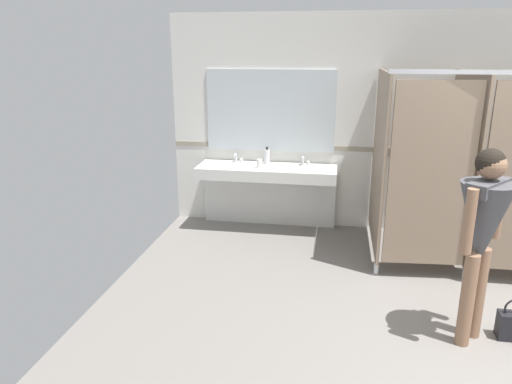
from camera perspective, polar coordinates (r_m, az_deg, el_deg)
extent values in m
cube|color=silver|center=(6.47, 24.90, 6.99)|extent=(7.67, 0.12, 2.71)
cube|color=#9E937F|center=(6.46, 24.71, 4.23)|extent=(7.67, 0.01, 0.06)
cube|color=silver|center=(6.07, 1.28, 2.40)|extent=(1.76, 0.55, 0.14)
cube|color=silver|center=(6.41, 1.57, -0.75)|extent=(1.76, 0.08, 0.71)
cube|color=beige|center=(6.12, -2.84, 2.69)|extent=(0.42, 0.30, 0.11)
cylinder|color=silver|center=(6.30, -2.43, 4.08)|extent=(0.04, 0.04, 0.11)
cylinder|color=silver|center=(6.24, -2.54, 4.38)|extent=(0.03, 0.11, 0.03)
sphere|color=silver|center=(6.30, -1.78, 3.86)|extent=(0.04, 0.04, 0.04)
cube|color=beige|center=(5.99, 5.40, 2.33)|extent=(0.42, 0.30, 0.11)
cylinder|color=silver|center=(6.18, 5.59, 3.77)|extent=(0.04, 0.04, 0.11)
cylinder|color=silver|center=(6.11, 5.56, 4.07)|extent=(0.03, 0.11, 0.03)
sphere|color=silver|center=(6.19, 6.24, 3.53)|extent=(0.04, 0.04, 0.04)
cube|color=silver|center=(6.21, 1.72, 9.64)|extent=(1.66, 0.02, 1.03)
cube|color=#84705B|center=(5.53, 14.41, 3.77)|extent=(0.03, 1.43, 1.93)
cylinder|color=silver|center=(5.24, 14.12, -8.81)|extent=(0.05, 0.05, 0.12)
cube|color=#84705B|center=(5.68, 23.32, 3.24)|extent=(0.03, 1.43, 1.93)
cylinder|color=silver|center=(5.39, 23.61, -9.03)|extent=(0.05, 0.05, 0.12)
cube|color=#84705B|center=(4.93, 20.09, 1.74)|extent=(0.80, 0.09, 1.83)
cube|color=#B7BABF|center=(4.90, 26.45, 12.66)|extent=(1.82, 0.04, 0.04)
cylinder|color=#8C664C|center=(4.32, 24.92, -10.86)|extent=(0.11, 0.11, 0.77)
cylinder|color=#8C664C|center=(4.17, 23.84, -11.72)|extent=(0.11, 0.11, 0.77)
cone|color=#47474C|center=(4.01, 25.41, -3.62)|extent=(0.56, 0.56, 0.67)
cube|color=#47474C|center=(3.93, 25.96, 0.56)|extent=(0.39, 0.42, 0.10)
cylinder|color=#8C664C|center=(4.20, 26.94, -1.71)|extent=(0.08, 0.08, 0.49)
cylinder|color=#8C664C|center=(3.78, 24.04, -3.25)|extent=(0.08, 0.08, 0.49)
sphere|color=#8C664C|center=(3.89, 26.26, 2.89)|extent=(0.21, 0.21, 0.21)
sphere|color=black|center=(3.89, 26.16, 3.14)|extent=(0.21, 0.21, 0.21)
cylinder|color=white|center=(6.20, 1.32, 4.23)|extent=(0.07, 0.07, 0.18)
cylinder|color=black|center=(6.17, 1.32, 5.23)|extent=(0.03, 0.03, 0.04)
cylinder|color=white|center=(5.98, 0.41, 3.41)|extent=(0.07, 0.07, 0.11)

